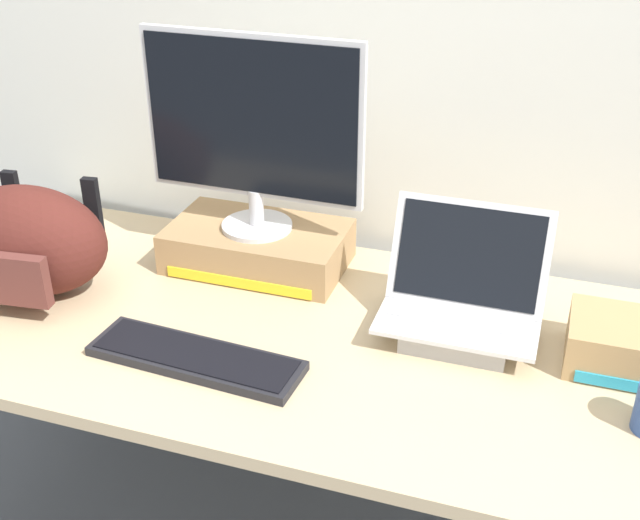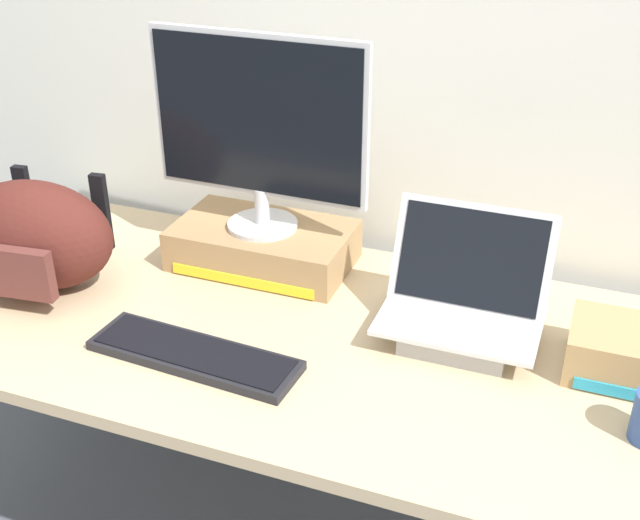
{
  "view_description": "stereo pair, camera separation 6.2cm",
  "coord_description": "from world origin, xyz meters",
  "views": [
    {
      "loc": [
        0.46,
        -1.38,
        1.71
      ],
      "look_at": [
        0.0,
        0.0,
        0.91
      ],
      "focal_mm": 44.91,
      "sensor_mm": 36.0,
      "label": 1
    },
    {
      "loc": [
        0.52,
        -1.36,
        1.71
      ],
      "look_at": [
        0.0,
        0.0,
        0.91
      ],
      "focal_mm": 44.91,
      "sensor_mm": 36.0,
      "label": 2
    }
  ],
  "objects": [
    {
      "name": "back_wall",
      "position": [
        0.0,
        0.51,
        1.3
      ],
      "size": [
        7.0,
        0.1,
        2.6
      ],
      "primitive_type": "cube",
      "color": "silver",
      "rests_on": "ground"
    },
    {
      "name": "desk",
      "position": [
        0.0,
        0.0,
        0.67
      ],
      "size": [
        1.84,
        0.82,
        0.73
      ],
      "color": "tan",
      "rests_on": "ground"
    },
    {
      "name": "messenger_backpack",
      "position": [
        -0.7,
        -0.04,
        0.86
      ],
      "size": [
        0.4,
        0.31,
        0.26
      ],
      "rotation": [
        0.0,
        0.0,
        0.11
      ],
      "color": "#4C1E19",
      "rests_on": "desk"
    },
    {
      "name": "open_laptop",
      "position": [
        0.29,
        0.09,
        0.79
      ],
      "size": [
        0.34,
        0.24,
        0.27
      ],
      "rotation": [
        0.0,
        0.0,
        0.0
      ],
      "color": "#ADADB2",
      "rests_on": "desk"
    },
    {
      "name": "desktop_monitor",
      "position": [
        -0.24,
        0.24,
        1.09
      ],
      "size": [
        0.53,
        0.17,
        0.47
      ],
      "rotation": [
        0.0,
        0.0,
        -0.01
      ],
      "color": "silver",
      "rests_on": "toner_box_yellow"
    },
    {
      "name": "toner_box_yellow",
      "position": [
        -0.24,
        0.24,
        0.78
      ],
      "size": [
        0.44,
        0.26,
        0.1
      ],
      "color": "#9E7A51",
      "rests_on": "desk"
    },
    {
      "name": "external_keyboard",
      "position": [
        -0.21,
        -0.19,
        0.74
      ],
      "size": [
        0.46,
        0.16,
        0.02
      ],
      "rotation": [
        0.0,
        0.0,
        -0.06
      ],
      "color": "black",
      "rests_on": "desk"
    },
    {
      "name": "plush_toy",
      "position": [
        -0.83,
        0.2,
        0.79
      ],
      "size": [
        0.11,
        0.11,
        0.11
      ],
      "color": "#2393CC",
      "rests_on": "desk"
    }
  ]
}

